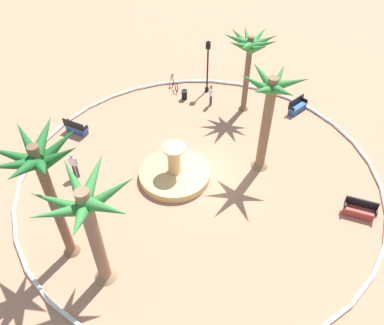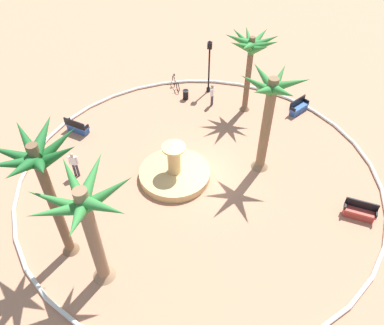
% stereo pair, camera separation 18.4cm
% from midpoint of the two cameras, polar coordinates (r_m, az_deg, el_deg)
% --- Properties ---
extents(ground_plane, '(80.00, 80.00, 0.00)m').
position_cam_midpoint_polar(ground_plane, '(21.82, 0.87, -1.82)').
color(ground_plane, tan).
extents(plaza_curb, '(20.37, 20.37, 0.20)m').
position_cam_midpoint_polar(plaza_curb, '(21.75, 0.87, -1.64)').
color(plaza_curb, silver).
rests_on(plaza_curb, ground).
extents(fountain, '(4.03, 4.03, 2.25)m').
position_cam_midpoint_polar(fountain, '(21.50, -2.87, -1.55)').
color(fountain, tan).
rests_on(fountain, ground).
extents(palm_tree_near_fountain, '(4.04, 4.22, 5.90)m').
position_cam_midpoint_polar(palm_tree_near_fountain, '(14.86, -15.66, -7.79)').
color(palm_tree_near_fountain, '#8E6B4C').
rests_on(palm_tree_near_fountain, ground).
extents(palm_tree_by_curb, '(3.59, 3.74, 6.84)m').
position_cam_midpoint_polar(palm_tree_by_curb, '(15.54, -21.99, -1.26)').
color(palm_tree_by_curb, brown).
rests_on(palm_tree_by_curb, ground).
extents(palm_tree_mid_plaza, '(3.56, 3.36, 6.16)m').
position_cam_midpoint_polar(palm_tree_mid_plaza, '(20.00, 11.20, 8.41)').
color(palm_tree_mid_plaza, brown).
rests_on(palm_tree_mid_plaza, ground).
extents(palm_tree_far_side, '(3.53, 3.47, 5.56)m').
position_cam_midpoint_polar(palm_tree_far_side, '(24.79, 8.43, 16.47)').
color(palm_tree_far_side, brown).
rests_on(palm_tree_far_side, ground).
extents(bench_east, '(1.67, 1.01, 1.00)m').
position_cam_midpoint_polar(bench_east, '(25.62, -17.18, 4.93)').
color(bench_east, '#335BA8').
rests_on(bench_east, ground).
extents(bench_west, '(1.67, 0.86, 1.00)m').
position_cam_midpoint_polar(bench_west, '(21.32, 23.60, -6.65)').
color(bench_west, '#B73D33').
rests_on(bench_west, ground).
extents(bench_north, '(1.43, 1.53, 1.00)m').
position_cam_midpoint_polar(bench_north, '(27.34, 15.33, 8.01)').
color(bench_north, '#335BA8').
rests_on(bench_north, ground).
extents(lamppost, '(0.32, 0.32, 4.00)m').
position_cam_midpoint_polar(lamppost, '(27.55, 2.18, 14.77)').
color(lamppost, black).
rests_on(lamppost, ground).
extents(trash_bin, '(0.46, 0.46, 0.73)m').
position_cam_midpoint_polar(trash_bin, '(27.65, -1.35, 10.19)').
color(trash_bin, black).
rests_on(trash_bin, ground).
extents(bicycle_red_frame, '(0.82, 1.57, 0.94)m').
position_cam_midpoint_polar(bicycle_red_frame, '(28.95, -2.86, 11.80)').
color(bicycle_red_frame, black).
rests_on(bicycle_red_frame, ground).
extents(person_cyclist_helmet, '(0.26, 0.52, 1.64)m').
position_cam_midpoint_polar(person_cyclist_helmet, '(26.74, 2.67, 10.25)').
color(person_cyclist_helmet, '#33333D').
rests_on(person_cyclist_helmet, ground).
extents(person_cyclist_photo, '(0.53, 0.24, 1.71)m').
position_cam_midpoint_polar(person_cyclist_photo, '(22.06, -17.56, -0.27)').
color(person_cyclist_photo, '#33333D').
rests_on(person_cyclist_photo, ground).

